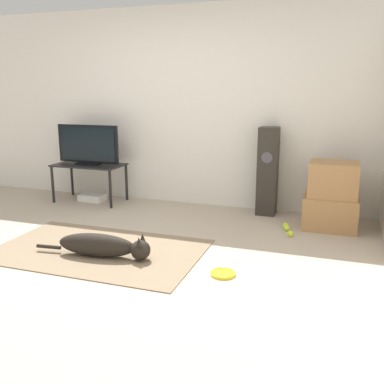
# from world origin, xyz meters

# --- Properties ---
(ground_plane) EXTENTS (12.00, 12.00, 0.00)m
(ground_plane) POSITION_xyz_m (0.00, 0.00, 0.00)
(ground_plane) COLOR #B2A38E
(wall_back) EXTENTS (8.00, 0.06, 2.55)m
(wall_back) POSITION_xyz_m (0.00, 2.10, 1.27)
(wall_back) COLOR silver
(wall_back) RESTS_ON ground_plane
(area_rug) EXTENTS (1.99, 1.23, 0.01)m
(area_rug) POSITION_xyz_m (-0.08, 0.11, 0.01)
(area_rug) COLOR #847056
(area_rug) RESTS_ON ground_plane
(dog) EXTENTS (1.13, 0.27, 0.24)m
(dog) POSITION_xyz_m (0.07, -0.03, 0.12)
(dog) COLOR black
(dog) RESTS_ON area_rug
(frisbee) EXTENTS (0.21, 0.21, 0.03)m
(frisbee) POSITION_xyz_m (1.21, -0.04, 0.01)
(frisbee) COLOR yellow
(frisbee) RESTS_ON ground_plane
(cardboard_box_lower) EXTENTS (0.58, 0.50, 0.37)m
(cardboard_box_lower) POSITION_xyz_m (2.02, 1.57, 0.18)
(cardboard_box_lower) COLOR #A87A4C
(cardboard_box_lower) RESTS_ON ground_plane
(cardboard_box_upper) EXTENTS (0.52, 0.44, 0.38)m
(cardboard_box_upper) POSITION_xyz_m (2.03, 1.56, 0.56)
(cardboard_box_upper) COLOR #A87A4C
(cardboard_box_upper) RESTS_ON cardboard_box_lower
(floor_speaker) EXTENTS (0.23, 0.24, 1.08)m
(floor_speaker) POSITION_xyz_m (1.26, 1.88, 0.54)
(floor_speaker) COLOR #2D2823
(floor_speaker) RESTS_ON ground_plane
(tv_stand) EXTENTS (0.94, 0.51, 0.52)m
(tv_stand) POSITION_xyz_m (-1.15, 1.71, 0.46)
(tv_stand) COLOR black
(tv_stand) RESTS_ON ground_plane
(tv) EXTENTS (0.90, 0.20, 0.53)m
(tv) POSITION_xyz_m (-1.15, 1.71, 0.78)
(tv) COLOR black
(tv) RESTS_ON tv_stand
(tennis_ball_by_boxes) EXTENTS (0.07, 0.07, 0.07)m
(tennis_ball_by_boxes) POSITION_xyz_m (1.58, 1.29, 0.03)
(tennis_ball_by_boxes) COLOR #C6E033
(tennis_ball_by_boxes) RESTS_ON ground_plane
(tennis_ball_near_speaker) EXTENTS (0.07, 0.07, 0.07)m
(tennis_ball_near_speaker) POSITION_xyz_m (1.56, 1.38, 0.03)
(tennis_ball_near_speaker) COLOR #C6E033
(tennis_ball_near_speaker) RESTS_ON ground_plane
(tennis_ball_loose_on_carpet) EXTENTS (0.07, 0.07, 0.07)m
(tennis_ball_loose_on_carpet) POSITION_xyz_m (1.64, 1.11, 0.03)
(tennis_ball_loose_on_carpet) COLOR #C6E033
(tennis_ball_loose_on_carpet) RESTS_ON ground_plane
(game_console) EXTENTS (0.34, 0.23, 0.09)m
(game_console) POSITION_xyz_m (-1.14, 1.74, 0.05)
(game_console) COLOR white
(game_console) RESTS_ON ground_plane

